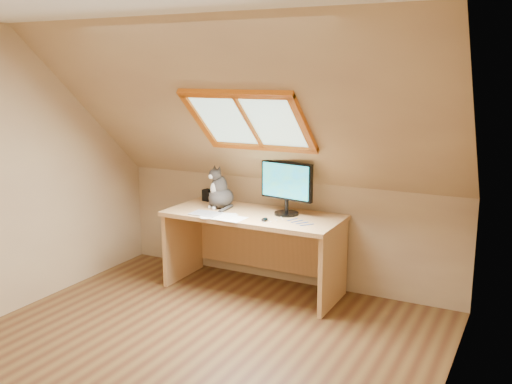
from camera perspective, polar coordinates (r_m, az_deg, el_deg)
The scene contains 10 objects.
ground at distance 4.32m, azimuth -7.37°, elevation -16.04°, with size 3.50×3.50×0.00m, color brown.
room_shell at distance 3.79m, azimuth -8.75°, elevation 2.86°, with size 3.52×3.52×2.41m.
desk at distance 5.35m, azimuth 0.08°, elevation -4.34°, with size 1.63×0.71×0.74m.
monitor at distance 5.13m, azimuth 3.07°, elevation 0.76°, with size 0.53×0.22×0.49m.
cat at distance 5.42m, azimuth -3.62°, elevation -0.04°, with size 0.32×0.34×0.42m.
desk_speaker at distance 5.74m, azimuth -4.87°, elevation -0.31°, with size 0.08×0.08×0.12m, color black.
graphics_tablet at distance 5.22m, azimuth -5.06°, elevation -2.17°, with size 0.27×0.19×0.01m, color #B2B2B7.
mouse at distance 4.96m, azimuth 0.87°, elevation -2.76°, with size 0.05×0.09×0.03m, color black.
papers at distance 5.10m, azimuth -3.62°, elevation -2.51°, with size 0.35×0.30×0.01m.
cables at distance 4.95m, azimuth 3.28°, elevation -2.94°, with size 0.51×0.26×0.01m.
Camera 1 is at (2.20, -3.11, 2.03)m, focal length 40.00 mm.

